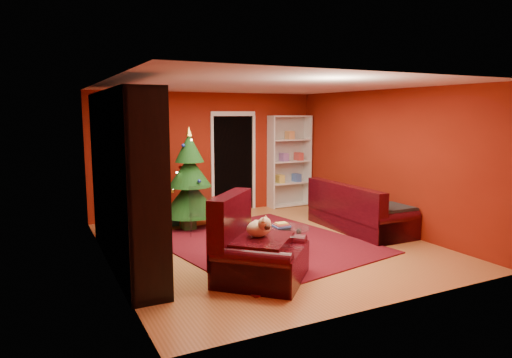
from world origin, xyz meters
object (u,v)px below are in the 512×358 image
dog (259,229)px  media_unit (123,180)px  acrylic_chair (200,214)px  christmas_tree (190,179)px  gift_box_green (188,224)px  coffee_table (285,239)px  armchair (261,246)px  rug (265,244)px  white_bookshelf (289,161)px  sofa (360,206)px  gift_box_red (175,217)px  gift_box_teal (171,218)px

dog → media_unit: bearing=90.2°
media_unit → acrylic_chair: media_unit is taller
christmas_tree → gift_box_green: christmas_tree is taller
christmas_tree → coffee_table: christmas_tree is taller
armchair → coffee_table: 1.32m
rug → white_bookshelf: 3.38m
christmas_tree → sofa: size_ratio=0.92×
gift_box_red → armchair: size_ratio=0.18×
white_bookshelf → gift_box_red: bearing=-172.2°
rug → media_unit: media_unit is taller
media_unit → white_bookshelf: 4.93m
gift_box_green → dog: (0.03, -2.85, 0.56)m
christmas_tree → armchair: (-0.07, -3.11, -0.48)m
dog → coffee_table: dog is taller
media_unit → christmas_tree: 2.27m
sofa → rug: bearing=92.1°
rug → armchair: armchair is taller
rug → acrylic_chair: acrylic_chair is taller
sofa → gift_box_teal: bearing=58.3°
coffee_table → gift_box_teal: bearing=114.2°
armchair → acrylic_chair: size_ratio=1.49×
christmas_tree → sofa: (2.77, -1.61, -0.48)m
christmas_tree → coffee_table: size_ratio=2.51×
christmas_tree → acrylic_chair: christmas_tree is taller
media_unit → sofa: 4.37m
white_bookshelf → sofa: bearing=-88.8°
rug → gift_box_green: (-0.84, 1.48, 0.11)m
gift_box_red → gift_box_green: bearing=-84.6°
media_unit → sofa: (4.29, 0.05, -0.79)m
gift_box_red → acrylic_chair: bearing=-83.4°
gift_box_teal → dog: size_ratio=0.67×
gift_box_green → acrylic_chair: bearing=-81.9°
sofa → dog: bearing=117.0°
gift_box_teal → armchair: 3.44m
gift_box_red → coffee_table: 2.82m
christmas_tree → dog: christmas_tree is taller
gift_box_teal → media_unit: bearing=-122.0°
media_unit → coffee_table: 2.62m
white_bookshelf → armchair: size_ratio=1.85×
christmas_tree → armchair: bearing=-91.4°
gift_box_teal → white_bookshelf: bearing=10.6°
acrylic_chair → gift_box_green: bearing=118.3°
coffee_table → media_unit: bearing=167.6°
gift_box_teal → dog: (0.22, -3.35, 0.54)m
rug → media_unit: (-2.25, 0.01, 1.23)m
rug → acrylic_chair: bearing=127.3°
sofa → acrylic_chair: bearing=71.8°
christmas_tree → gift_box_teal: 0.91m
christmas_tree → white_bookshelf: 2.84m
white_bookshelf → sofa: (0.07, -2.48, -0.60)m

